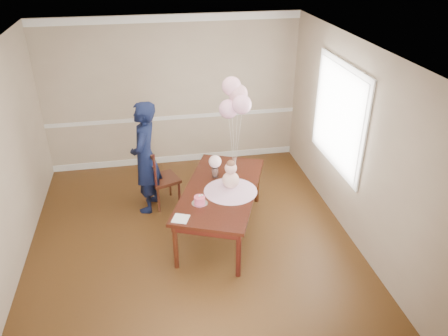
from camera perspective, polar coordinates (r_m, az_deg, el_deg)
floor at (r=6.31m, az=-4.16°, el=-9.52°), size 4.50×5.00×0.00m
ceiling at (r=5.11m, az=-5.25°, el=15.04°), size 4.50×5.00×0.02m
wall_back at (r=7.88m, az=-6.73°, el=9.63°), size 4.50×0.02×2.70m
wall_front at (r=3.56m, az=0.12°, el=-16.94°), size 4.50×0.02×2.70m
wall_left at (r=5.84m, az=-27.13°, el=-0.56°), size 0.02×5.00×2.70m
wall_right at (r=6.19m, az=16.55°, el=3.13°), size 0.02×5.00×2.70m
chair_rail_trim at (r=8.03m, az=-6.54°, el=6.57°), size 4.50×0.02×0.07m
crown_molding at (r=7.56m, az=-7.29°, el=18.81°), size 4.50×0.02×0.12m
baseboard_trim at (r=8.38m, az=-6.23°, el=1.24°), size 4.50×0.02×0.12m
window_frame at (r=6.51m, az=14.75°, el=6.59°), size 0.02×1.66×1.56m
window_blinds at (r=6.50m, az=14.60°, el=6.59°), size 0.01×1.50×1.40m
dining_table_top at (r=6.11m, az=-0.40°, el=-2.83°), size 1.63×2.17×0.05m
table_apron at (r=6.14m, az=-0.40°, el=-3.41°), size 1.50×2.04×0.10m
table_leg_fl at (r=5.70m, az=-6.35°, el=-10.14°), size 0.09×0.09×0.68m
table_leg_fr at (r=5.54m, az=1.90°, el=-11.24°), size 0.09×0.09×0.68m
table_leg_bl at (r=7.12m, az=-2.15°, el=-1.31°), size 0.09×0.09×0.68m
table_leg_br at (r=7.00m, az=4.38°, el=-1.97°), size 0.09×0.09×0.68m
baby_skirt at (r=6.00m, az=0.86°, el=-2.62°), size 0.96×0.96×0.10m
baby_torso at (r=5.94m, az=0.87°, el=-1.57°), size 0.23×0.23×0.23m
baby_head at (r=5.85m, az=0.89°, el=-0.01°), size 0.17×0.17×0.17m
baby_hair at (r=5.82m, az=0.89°, el=0.49°), size 0.12×0.12×0.12m
cake_platter at (r=5.77m, az=-3.19°, el=-4.61°), size 0.28×0.28×0.01m
birthday_cake at (r=5.74m, az=-3.20°, el=-4.17°), size 0.19×0.19×0.10m
cake_flower_a at (r=5.71m, az=-3.22°, el=-3.64°), size 0.03×0.03×0.03m
cake_flower_b at (r=5.72m, az=-2.89°, el=-3.57°), size 0.03×0.03×0.03m
rose_vase_near at (r=6.33m, az=-1.16°, el=-0.55°), size 0.13×0.13×0.16m
roses_near at (r=6.24m, az=-1.18°, el=0.85°), size 0.18×0.18×0.18m
napkin at (r=5.49m, az=-5.68°, el=-6.60°), size 0.25×0.25×0.01m
balloon_weight at (r=6.53m, az=1.39°, el=-0.26°), size 0.05×0.05×0.02m
balloon_a at (r=6.14m, az=0.59°, el=7.72°), size 0.27×0.27×0.27m
balloon_b at (r=6.03m, az=2.34°, el=8.29°), size 0.27×0.27×0.27m
balloon_c at (r=6.14m, az=1.86°, el=9.65°), size 0.27×0.27×0.27m
balloon_d at (r=6.14m, az=0.99°, el=10.63°), size 0.27×0.27×0.27m
balloon_ribbon_a at (r=6.35m, az=1.00°, el=3.01°), size 0.08×0.04×0.81m
balloon_ribbon_b at (r=6.29m, az=1.83°, el=3.24°), size 0.08×0.09×0.91m
balloon_ribbon_c at (r=6.34m, az=1.60°, el=3.94°), size 0.05×0.08×1.01m
balloon_ribbon_d at (r=6.34m, az=1.19°, el=4.42°), size 0.04×0.12×1.10m
dining_chair_seat at (r=6.94m, az=-7.90°, el=-1.47°), size 0.56×0.56×0.05m
chair_leg_fl at (r=6.86m, az=-8.53°, el=-4.16°), size 0.05×0.05×0.42m
chair_leg_fr at (r=6.97m, az=-5.85°, el=-3.38°), size 0.05×0.05×0.42m
chair_leg_bl at (r=7.15m, az=-9.65°, el=-2.82°), size 0.05×0.05×0.42m
chair_leg_br at (r=7.25m, az=-7.06°, el=-2.09°), size 0.05×0.05×0.42m
chair_back_post_l at (r=6.59m, az=-9.01°, el=-0.42°), size 0.05×0.05×0.55m
chair_back_post_r at (r=6.89m, az=-10.15°, el=0.82°), size 0.05×0.05×0.55m
chair_slat_low at (r=6.80m, az=-9.51°, el=-0.66°), size 0.16×0.38×0.05m
chair_slat_mid at (r=6.72m, az=-9.62°, el=0.51°), size 0.16×0.38×0.05m
chair_slat_top at (r=6.65m, az=-9.73°, el=1.71°), size 0.16×0.38×0.05m
woman at (r=6.67m, az=-10.25°, el=1.33°), size 0.58×0.73×1.77m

